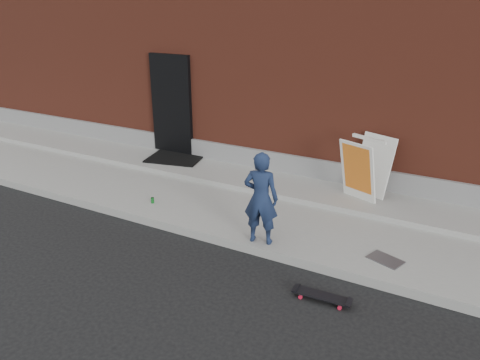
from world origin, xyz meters
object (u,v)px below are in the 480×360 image
Objects in this scene: skateboard at (322,296)px; soda_can at (153,200)px; child at (261,198)px; pizza_sign at (365,168)px.

soda_can is (-3.68, 1.15, 0.13)m from skateboard.
child is 1.72m from skateboard.
child reaches higher than skateboard.
skateboard is 7.15× the size of soda_can.
soda_can is (-2.39, 0.35, -0.68)m from child.
pizza_sign is at bearing -124.97° from child.
skateboard is (1.29, -0.80, -0.81)m from child.
child is 1.91× the size of skateboard.
child is at bearing -113.90° from pizza_sign.
pizza_sign is 10.69× the size of soda_can.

